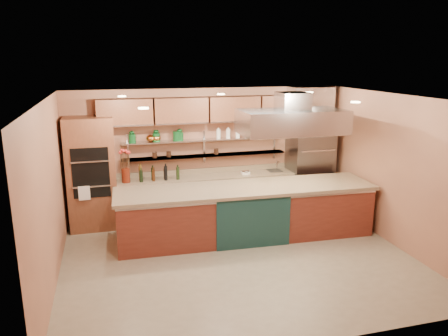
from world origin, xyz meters
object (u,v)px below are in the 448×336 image
object	(u,v)px
kitchen_scale	(245,172)
copper_kettle	(151,138)
flower_vase	(126,175)
green_canister	(177,136)
refrigerator	(310,164)
island	(246,212)

from	to	relation	value
kitchen_scale	copper_kettle	size ratio (longest dim) A/B	0.93
flower_vase	green_canister	world-z (taller)	green_canister
refrigerator	island	bearing A→B (deg)	-147.22
flower_vase	copper_kettle	xyz separation A→B (m)	(0.56, 0.22, 0.71)
flower_vase	copper_kettle	size ratio (longest dim) A/B	1.60
island	copper_kettle	bearing A→B (deg)	140.22
refrigerator	flower_vase	bearing A→B (deg)	179.86
flower_vase	copper_kettle	world-z (taller)	copper_kettle
refrigerator	green_canister	distance (m)	3.12
flower_vase	kitchen_scale	bearing A→B (deg)	0.00
island	copper_kettle	xyz separation A→B (m)	(-1.64, 1.47, 1.28)
flower_vase	green_canister	size ratio (longest dim) A/B	1.48
island	copper_kettle	world-z (taller)	copper_kettle
refrigerator	kitchen_scale	bearing A→B (deg)	179.63
island	flower_vase	bearing A→B (deg)	152.44
copper_kettle	island	bearing A→B (deg)	-41.94
kitchen_scale	flower_vase	bearing A→B (deg)	-159.79
refrigerator	copper_kettle	xyz separation A→B (m)	(-3.57, 0.23, 0.74)
flower_vase	kitchen_scale	distance (m)	2.59
refrigerator	copper_kettle	distance (m)	3.65
refrigerator	green_canister	world-z (taller)	refrigerator
kitchen_scale	green_canister	distance (m)	1.71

